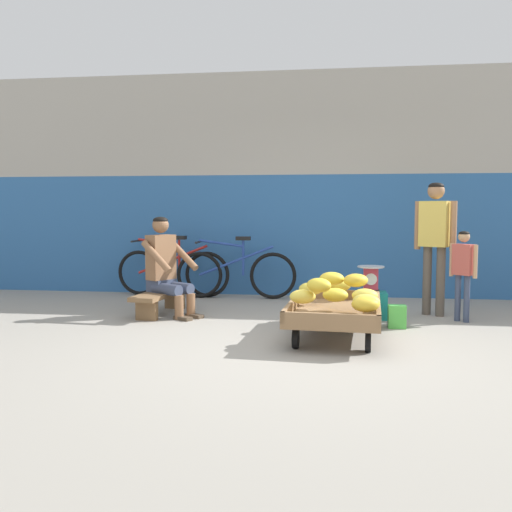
{
  "coord_description": "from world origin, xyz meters",
  "views": [
    {
      "loc": [
        0.3,
        -4.88,
        1.23
      ],
      "look_at": [
        -0.46,
        0.78,
        0.75
      ],
      "focal_mm": 39.35,
      "sensor_mm": 36.0,
      "label": 1
    }
  ],
  "objects_px": {
    "plastic_crate": "(370,305)",
    "customer_adult": "(435,233)",
    "bicycle_near_left": "(172,271)",
    "bicycle_far_left": "(236,273)",
    "banana_cart": "(335,313)",
    "shopping_bag": "(397,317)",
    "weighing_scale": "(371,278)",
    "vendor_seated": "(166,266)",
    "customer_child": "(463,266)",
    "low_bench": "(162,297)"
  },
  "relations": [
    {
      "from": "bicycle_near_left",
      "to": "weighing_scale",
      "type": "bearing_deg",
      "value": -25.91
    },
    {
      "from": "customer_child",
      "to": "shopping_bag",
      "type": "relative_size",
      "value": 4.13
    },
    {
      "from": "bicycle_near_left",
      "to": "customer_adult",
      "type": "relative_size",
      "value": 1.08
    },
    {
      "from": "plastic_crate",
      "to": "customer_adult",
      "type": "height_order",
      "value": "customer_adult"
    },
    {
      "from": "low_bench",
      "to": "plastic_crate",
      "type": "xyz_separation_m",
      "value": [
        2.41,
        0.05,
        -0.05
      ]
    },
    {
      "from": "plastic_crate",
      "to": "low_bench",
      "type": "bearing_deg",
      "value": -178.75
    },
    {
      "from": "bicycle_near_left",
      "to": "bicycle_far_left",
      "type": "bearing_deg",
      "value": -5.62
    },
    {
      "from": "plastic_crate",
      "to": "weighing_scale",
      "type": "xyz_separation_m",
      "value": [
        0.0,
        -0.0,
        0.3
      ]
    },
    {
      "from": "low_bench",
      "to": "shopping_bag",
      "type": "distance_m",
      "value": 2.69
    },
    {
      "from": "low_bench",
      "to": "bicycle_near_left",
      "type": "xyz_separation_m",
      "value": [
        -0.25,
        1.35,
        0.15
      ]
    },
    {
      "from": "plastic_crate",
      "to": "customer_adult",
      "type": "relative_size",
      "value": 0.24
    },
    {
      "from": "customer_child",
      "to": "shopping_bag",
      "type": "height_order",
      "value": "customer_child"
    },
    {
      "from": "vendor_seated",
      "to": "customer_child",
      "type": "xyz_separation_m",
      "value": [
        3.32,
        0.04,
        0.05
      ]
    },
    {
      "from": "banana_cart",
      "to": "shopping_bag",
      "type": "xyz_separation_m",
      "value": [
        0.64,
        0.51,
        -0.12
      ]
    },
    {
      "from": "customer_adult",
      "to": "shopping_bag",
      "type": "relative_size",
      "value": 6.38
    },
    {
      "from": "low_bench",
      "to": "bicycle_far_left",
      "type": "bearing_deg",
      "value": 61.92
    },
    {
      "from": "vendor_seated",
      "to": "bicycle_near_left",
      "type": "relative_size",
      "value": 0.69
    },
    {
      "from": "low_bench",
      "to": "bicycle_far_left",
      "type": "distance_m",
      "value": 1.43
    },
    {
      "from": "weighing_scale",
      "to": "plastic_crate",
      "type": "bearing_deg",
      "value": 90.0
    },
    {
      "from": "plastic_crate",
      "to": "bicycle_near_left",
      "type": "xyz_separation_m",
      "value": [
        -2.66,
        1.29,
        0.2
      ]
    },
    {
      "from": "low_bench",
      "to": "plastic_crate",
      "type": "relative_size",
      "value": 3.14
    },
    {
      "from": "weighing_scale",
      "to": "bicycle_near_left",
      "type": "height_order",
      "value": "bicycle_near_left"
    },
    {
      "from": "low_bench",
      "to": "customer_child",
      "type": "xyz_separation_m",
      "value": [
        3.39,
        -0.0,
        0.41
      ]
    },
    {
      "from": "customer_child",
      "to": "weighing_scale",
      "type": "bearing_deg",
      "value": 176.88
    },
    {
      "from": "customer_adult",
      "to": "customer_child",
      "type": "height_order",
      "value": "customer_adult"
    },
    {
      "from": "low_bench",
      "to": "bicycle_near_left",
      "type": "distance_m",
      "value": 1.38
    },
    {
      "from": "banana_cart",
      "to": "plastic_crate",
      "type": "xyz_separation_m",
      "value": [
        0.4,
        1.0,
        -0.09
      ]
    },
    {
      "from": "weighing_scale",
      "to": "customer_adult",
      "type": "bearing_deg",
      "value": 21.14
    },
    {
      "from": "banana_cart",
      "to": "customer_child",
      "type": "relative_size",
      "value": 1.51
    },
    {
      "from": "plastic_crate",
      "to": "bicycle_far_left",
      "type": "bearing_deg",
      "value": 145.36
    },
    {
      "from": "low_bench",
      "to": "customer_child",
      "type": "distance_m",
      "value": 3.42
    },
    {
      "from": "shopping_bag",
      "to": "banana_cart",
      "type": "bearing_deg",
      "value": -141.55
    },
    {
      "from": "banana_cart",
      "to": "plastic_crate",
      "type": "height_order",
      "value": "banana_cart"
    },
    {
      "from": "banana_cart",
      "to": "vendor_seated",
      "type": "bearing_deg",
      "value": 155.11
    },
    {
      "from": "customer_adult",
      "to": "customer_child",
      "type": "bearing_deg",
      "value": -54.06
    },
    {
      "from": "bicycle_near_left",
      "to": "vendor_seated",
      "type": "bearing_deg",
      "value": -76.72
    },
    {
      "from": "low_bench",
      "to": "bicycle_near_left",
      "type": "relative_size",
      "value": 0.68
    },
    {
      "from": "bicycle_far_left",
      "to": "shopping_bag",
      "type": "height_order",
      "value": "bicycle_far_left"
    },
    {
      "from": "weighing_scale",
      "to": "customer_child",
      "type": "height_order",
      "value": "customer_child"
    },
    {
      "from": "vendor_seated",
      "to": "plastic_crate",
      "type": "bearing_deg",
      "value": 2.43
    },
    {
      "from": "customer_child",
      "to": "banana_cart",
      "type": "bearing_deg",
      "value": -145.65
    },
    {
      "from": "weighing_scale",
      "to": "bicycle_far_left",
      "type": "relative_size",
      "value": 0.18
    },
    {
      "from": "low_bench",
      "to": "weighing_scale",
      "type": "xyz_separation_m",
      "value": [
        2.41,
        0.05,
        0.25
      ]
    },
    {
      "from": "banana_cart",
      "to": "plastic_crate",
      "type": "bearing_deg",
      "value": 68.2
    },
    {
      "from": "bicycle_far_left",
      "to": "customer_adult",
      "type": "relative_size",
      "value": 1.09
    },
    {
      "from": "vendor_seated",
      "to": "plastic_crate",
      "type": "height_order",
      "value": "vendor_seated"
    },
    {
      "from": "bicycle_near_left",
      "to": "low_bench",
      "type": "bearing_deg",
      "value": -79.3
    },
    {
      "from": "bicycle_near_left",
      "to": "shopping_bag",
      "type": "xyz_separation_m",
      "value": [
        2.9,
        -1.78,
        -0.23
      ]
    },
    {
      "from": "banana_cart",
      "to": "weighing_scale",
      "type": "relative_size",
      "value": 4.99
    },
    {
      "from": "bicycle_far_left",
      "to": "vendor_seated",
      "type": "bearing_deg",
      "value": -114.56
    }
  ]
}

